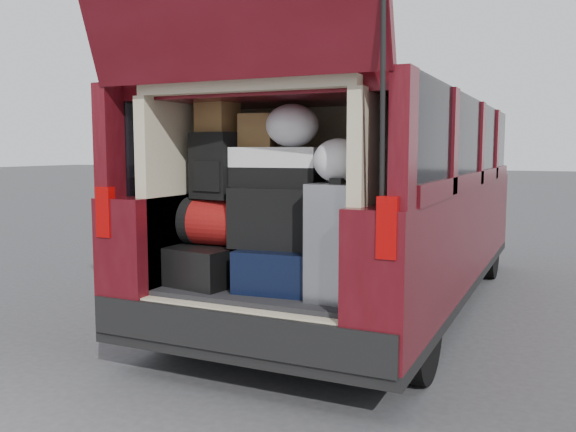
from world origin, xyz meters
name	(u,v)px	position (x,y,z in m)	size (l,w,h in m)	color
ground	(261,382)	(0.00, 0.00, 0.00)	(80.00, 80.00, 0.00)	#363639
minivan	(360,205)	(0.00, 1.86, 0.91)	(1.90, 5.35, 2.77)	black
load_floor	(280,325)	(0.00, 0.28, 0.28)	(1.24, 1.05, 0.55)	black
black_hardshell	(216,263)	(-0.39, 0.14, 0.67)	(0.43, 0.59, 0.24)	black
navy_hardshell	(285,267)	(0.08, 0.18, 0.67)	(0.47, 0.57, 0.25)	black
silver_roller	(341,241)	(0.47, 0.08, 0.88)	(0.27, 0.43, 0.65)	silver
red_duffel	(219,222)	(-0.36, 0.14, 0.93)	(0.45, 0.29, 0.29)	maroon
black_soft_case	(275,217)	(0.02, 0.15, 0.98)	(0.50, 0.30, 0.36)	black
backpack	(215,166)	(-0.38, 0.13, 1.29)	(0.29, 0.18, 0.41)	black
twotone_duffel	(277,167)	(0.01, 0.22, 1.28)	(0.54, 0.28, 0.24)	silver
grocery_sack_lower	(217,116)	(-0.40, 0.20, 1.60)	(0.23, 0.19, 0.21)	olive
grocery_sack_upper	(257,131)	(-0.14, 0.24, 1.51)	(0.20, 0.17, 0.20)	olive
plastic_bag_center	(292,126)	(0.11, 0.22, 1.53)	(0.32, 0.30, 0.26)	white
plastic_bag_right	(338,161)	(0.45, 0.10, 1.33)	(0.29, 0.27, 0.25)	white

